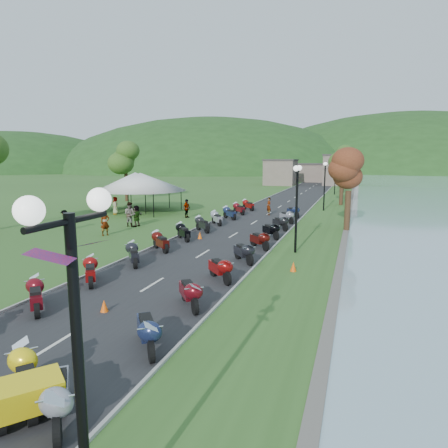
% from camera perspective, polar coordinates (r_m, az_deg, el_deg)
% --- Properties ---
extents(road, '(7.00, 120.00, 0.02)m').
position_cam_1_polar(road, '(45.93, 8.00, 2.46)').
color(road, '#29292C').
rests_on(road, ground).
extents(hills_backdrop, '(360.00, 120.00, 76.00)m').
position_cam_1_polar(hills_backdrop, '(205.10, 16.29, 7.45)').
color(hills_backdrop, '#285621').
rests_on(hills_backdrop, ground).
extents(far_building, '(18.00, 16.00, 5.00)m').
position_cam_1_polar(far_building, '(90.49, 12.05, 7.27)').
color(far_building, '#77675C').
rests_on(far_building, ground).
extents(yellow_trike, '(2.88, 2.76, 1.13)m').
position_cam_1_polar(yellow_trike, '(10.46, -26.43, -19.48)').
color(yellow_trike, yellow).
rests_on(yellow_trike, ground).
extents(moto_row_left, '(2.60, 38.85, 1.10)m').
position_cam_1_polar(moto_row_left, '(25.40, -7.17, -1.83)').
color(moto_row_left, '#331411').
rests_on(moto_row_left, ground).
extents(moto_row_right, '(2.60, 33.29, 1.10)m').
position_cam_1_polar(moto_row_right, '(22.77, 3.86, -3.08)').
color(moto_row_right, '#331411').
rests_on(moto_row_right, ground).
extents(streetlamp_near, '(1.40, 1.40, 5.00)m').
position_cam_1_polar(streetlamp_near, '(5.84, -19.86, -21.45)').
color(streetlamp_near, black).
rests_on(streetlamp_near, ground).
extents(vendor_tent_main, '(6.18, 6.18, 4.00)m').
position_cam_1_polar(vendor_tent_main, '(41.87, -11.79, 4.43)').
color(vendor_tent_main, silver).
rests_on(vendor_tent_main, ground).
extents(vendor_tent_side, '(5.23, 5.23, 4.00)m').
position_cam_1_polar(vendor_tent_side, '(43.51, -12.49, 4.59)').
color(vendor_tent_side, silver).
rests_on(vendor_tent_side, ground).
extents(tree_lakeside, '(2.48, 2.48, 6.89)m').
position_cam_1_polar(tree_lakeside, '(31.58, 17.38, 5.30)').
color(tree_lakeside, '#427025').
rests_on(tree_lakeside, ground).
extents(pedestrian_a, '(0.77, 0.83, 1.86)m').
position_cam_1_polar(pedestrian_a, '(29.78, -16.56, -1.58)').
color(pedestrian_a, slate).
rests_on(pedestrian_a, ground).
extents(pedestrian_b, '(1.04, 0.68, 1.98)m').
position_cam_1_polar(pedestrian_b, '(33.28, -13.26, -0.32)').
color(pedestrian_b, slate).
rests_on(pedestrian_b, ground).
extents(pedestrian_c, '(0.84, 1.10, 1.58)m').
position_cam_1_polar(pedestrian_c, '(32.87, -21.72, -0.86)').
color(pedestrian_c, slate).
rests_on(pedestrian_c, ground).
extents(traffic_cone_near, '(0.29, 0.29, 0.46)m').
position_cam_1_polar(traffic_cone_near, '(15.18, -16.75, -11.15)').
color(traffic_cone_near, '#F2590C').
rests_on(traffic_cone_near, ground).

